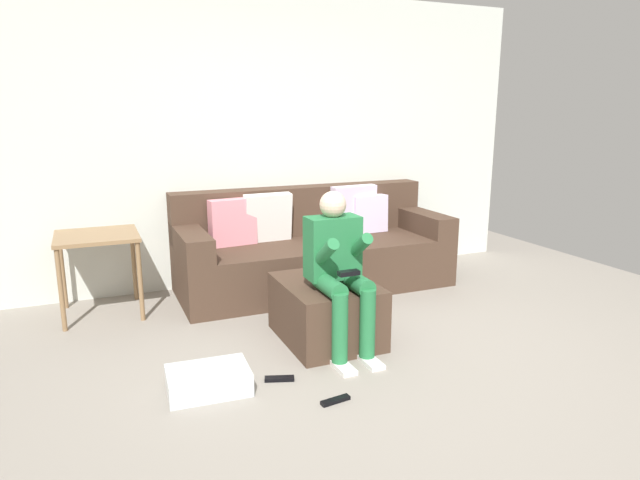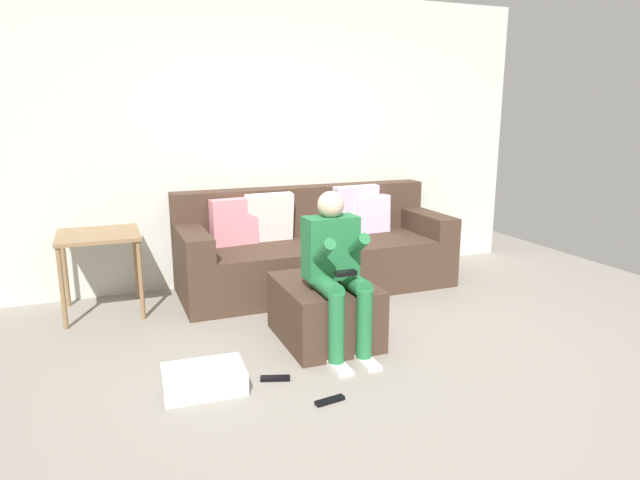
{
  "view_description": "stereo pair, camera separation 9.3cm",
  "coord_description": "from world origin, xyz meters",
  "px_view_note": "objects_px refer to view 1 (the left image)",
  "views": [
    {
      "loc": [
        -1.63,
        -2.74,
        1.62
      ],
      "look_at": [
        0.07,
        1.27,
        0.6
      ],
      "focal_mm": 31.3,
      "sensor_mm": 36.0,
      "label": 1
    },
    {
      "loc": [
        -1.55,
        -2.78,
        1.62
      ],
      "look_at": [
        0.07,
        1.27,
        0.6
      ],
      "focal_mm": 31.3,
      "sensor_mm": 36.0,
      "label": 2
    }
  ],
  "objects_px": {
    "storage_bin": "(208,380)",
    "remote_by_storage_bin": "(279,379)",
    "side_table": "(97,245)",
    "ottoman": "(326,311)",
    "couch_sectional": "(312,250)",
    "person_seated": "(339,264)",
    "remote_near_ottoman": "(335,400)"
  },
  "relations": [
    {
      "from": "storage_bin",
      "to": "remote_by_storage_bin",
      "type": "distance_m",
      "value": 0.43
    },
    {
      "from": "side_table",
      "to": "ottoman",
      "type": "bearing_deg",
      "value": -38.73
    },
    {
      "from": "couch_sectional",
      "to": "storage_bin",
      "type": "relative_size",
      "value": 5.23
    },
    {
      "from": "ottoman",
      "to": "person_seated",
      "type": "relative_size",
      "value": 0.72
    },
    {
      "from": "ottoman",
      "to": "remote_near_ottoman",
      "type": "height_order",
      "value": "ottoman"
    },
    {
      "from": "side_table",
      "to": "remote_by_storage_bin",
      "type": "bearing_deg",
      "value": -60.18
    },
    {
      "from": "ottoman",
      "to": "person_seated",
      "type": "height_order",
      "value": "person_seated"
    },
    {
      "from": "person_seated",
      "to": "storage_bin",
      "type": "bearing_deg",
      "value": -166.16
    },
    {
      "from": "person_seated",
      "to": "storage_bin",
      "type": "relative_size",
      "value": 2.3
    },
    {
      "from": "person_seated",
      "to": "storage_bin",
      "type": "distance_m",
      "value": 1.12
    },
    {
      "from": "remote_near_ottoman",
      "to": "couch_sectional",
      "type": "bearing_deg",
      "value": 63.45
    },
    {
      "from": "person_seated",
      "to": "side_table",
      "type": "xyz_separation_m",
      "value": [
        -1.46,
        1.37,
        -0.04
      ]
    },
    {
      "from": "couch_sectional",
      "to": "ottoman",
      "type": "height_order",
      "value": "couch_sectional"
    },
    {
      "from": "person_seated",
      "to": "remote_by_storage_bin",
      "type": "xyz_separation_m",
      "value": [
        -0.52,
        -0.27,
        -0.6
      ]
    },
    {
      "from": "storage_bin",
      "to": "ottoman",
      "type": "bearing_deg",
      "value": 24.6
    },
    {
      "from": "storage_bin",
      "to": "remote_near_ottoman",
      "type": "xyz_separation_m",
      "value": [
        0.63,
        -0.41,
        -0.06
      ]
    },
    {
      "from": "person_seated",
      "to": "remote_near_ottoman",
      "type": "bearing_deg",
      "value": -116.0
    },
    {
      "from": "person_seated",
      "to": "remote_near_ottoman",
      "type": "xyz_separation_m",
      "value": [
        -0.31,
        -0.65,
        -0.6
      ]
    },
    {
      "from": "couch_sectional",
      "to": "storage_bin",
      "type": "bearing_deg",
      "value": -129.08
    },
    {
      "from": "side_table",
      "to": "storage_bin",
      "type": "bearing_deg",
      "value": -72.13
    },
    {
      "from": "couch_sectional",
      "to": "person_seated",
      "type": "bearing_deg",
      "value": -105.15
    },
    {
      "from": "storage_bin",
      "to": "couch_sectional",
      "type": "bearing_deg",
      "value": 50.92
    },
    {
      "from": "ottoman",
      "to": "side_table",
      "type": "bearing_deg",
      "value": 141.27
    },
    {
      "from": "remote_near_ottoman",
      "to": "remote_by_storage_bin",
      "type": "bearing_deg",
      "value": 111.39
    },
    {
      "from": "ottoman",
      "to": "storage_bin",
      "type": "distance_m",
      "value": 1.05
    },
    {
      "from": "person_seated",
      "to": "side_table",
      "type": "distance_m",
      "value": 2.01
    },
    {
      "from": "ottoman",
      "to": "couch_sectional",
      "type": "bearing_deg",
      "value": 72.33
    },
    {
      "from": "remote_near_ottoman",
      "to": "storage_bin",
      "type": "bearing_deg",
      "value": 139.14
    },
    {
      "from": "couch_sectional",
      "to": "storage_bin",
      "type": "distance_m",
      "value": 2.12
    },
    {
      "from": "remote_by_storage_bin",
      "to": "side_table",
      "type": "bearing_deg",
      "value": 138.95
    },
    {
      "from": "side_table",
      "to": "remote_near_ottoman",
      "type": "xyz_separation_m",
      "value": [
        1.15,
        -2.02,
        -0.56
      ]
    },
    {
      "from": "ottoman",
      "to": "storage_bin",
      "type": "relative_size",
      "value": 1.66
    }
  ]
}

